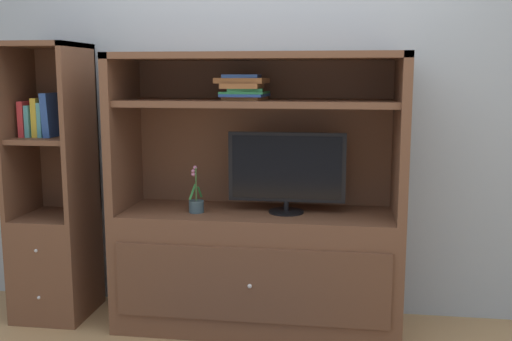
# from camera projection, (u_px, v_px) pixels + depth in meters

# --- Properties ---
(painted_rear_wall) EXTENTS (6.00, 0.10, 2.80)m
(painted_rear_wall) POSITION_uv_depth(u_px,v_px,m) (265.00, 89.00, 3.66)
(painted_rear_wall) COLOR #9EA8B2
(painted_rear_wall) RESTS_ON ground_plane
(media_console) EXTENTS (1.65, 0.57, 1.61)m
(media_console) POSITION_uv_depth(u_px,v_px,m) (257.00, 241.00, 3.47)
(media_console) COLOR brown
(media_console) RESTS_ON ground_plane
(tv_monitor) EXTENTS (0.67, 0.20, 0.47)m
(tv_monitor) POSITION_uv_depth(u_px,v_px,m) (287.00, 170.00, 3.36)
(tv_monitor) COLOR black
(tv_monitor) RESTS_ON media_console
(potted_plant) EXTENTS (0.09, 0.10, 0.27)m
(potted_plant) POSITION_uv_depth(u_px,v_px,m) (196.00, 204.00, 3.40)
(potted_plant) COLOR #384C56
(potted_plant) RESTS_ON media_console
(magazine_stack) EXTENTS (0.29, 0.30, 0.14)m
(magazine_stack) POSITION_uv_depth(u_px,v_px,m) (244.00, 87.00, 3.33)
(magazine_stack) COLOR #A56638
(magazine_stack) RESTS_ON media_console
(bookshelf_tall) EXTENTS (0.42, 0.48, 1.67)m
(bookshelf_tall) POSITION_uv_depth(u_px,v_px,m) (55.00, 226.00, 3.64)
(bookshelf_tall) COLOR brown
(bookshelf_tall) RESTS_ON ground_plane
(upright_book_row) EXTENTS (0.20, 0.17, 0.26)m
(upright_book_row) POSITION_uv_depth(u_px,v_px,m) (40.00, 118.00, 3.53)
(upright_book_row) COLOR red
(upright_book_row) RESTS_ON bookshelf_tall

